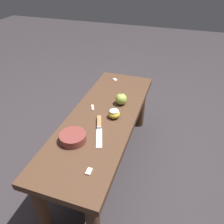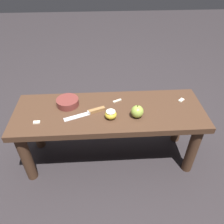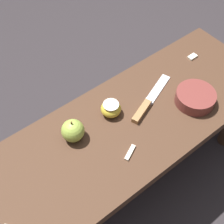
{
  "view_description": "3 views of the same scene",
  "coord_description": "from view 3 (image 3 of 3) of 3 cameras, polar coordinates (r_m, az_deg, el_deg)",
  "views": [
    {
      "loc": [
        -1.03,
        -0.4,
        1.25
      ],
      "look_at": [
        0.01,
        -0.06,
        0.47
      ],
      "focal_mm": 35.0,
      "sensor_mm": 36.0,
      "label": 1
    },
    {
      "loc": [
        -0.05,
        -1.07,
        1.31
      ],
      "look_at": [
        0.01,
        -0.06,
        0.47
      ],
      "focal_mm": 35.0,
      "sensor_mm": 36.0,
      "label": 2
    },
    {
      "loc": [
        0.41,
        0.45,
        1.32
      ],
      "look_at": [
        0.01,
        -0.06,
        0.47
      ],
      "focal_mm": 50.0,
      "sensor_mm": 36.0,
      "label": 3
    }
  ],
  "objects": [
    {
      "name": "apple_slice_near_knife",
      "position": [
        1.01,
        3.31,
        -7.4
      ],
      "size": [
        0.06,
        0.04,
        0.01
      ],
      "color": "silver",
      "rests_on": "wooden_bench"
    },
    {
      "name": "ground_plane",
      "position": [
        1.46,
        1.83,
        -12.53
      ],
      "size": [
        8.0,
        8.0,
        0.0
      ],
      "primitive_type": "plane",
      "color": "#2D282B"
    },
    {
      "name": "wooden_bench",
      "position": [
        1.14,
        2.29,
        -4.85
      ],
      "size": [
        1.2,
        0.41,
        0.44
      ],
      "color": "#472D1E",
      "rests_on": "ground_plane"
    },
    {
      "name": "bowl",
      "position": [
        1.15,
        14.98,
        2.58
      ],
      "size": [
        0.14,
        0.14,
        0.05
      ],
      "color": "brown",
      "rests_on": "wooden_bench"
    },
    {
      "name": "knife",
      "position": [
        1.12,
        6.32,
        1.38
      ],
      "size": [
        0.25,
        0.12,
        0.02
      ],
      "rotation": [
        0.0,
        0.0,
        -2.78
      ],
      "color": "silver",
      "rests_on": "wooden_bench"
    },
    {
      "name": "apple_cut",
      "position": [
        1.08,
        -0.19,
        0.62
      ],
      "size": [
        0.07,
        0.07,
        0.05
      ],
      "color": "gold",
      "rests_on": "wooden_bench"
    },
    {
      "name": "apple_slice_near_bowl",
      "position": [
        1.33,
        14.49,
        9.76
      ],
      "size": [
        0.04,
        0.02,
        0.01
      ],
      "color": "silver",
      "rests_on": "wooden_bench"
    },
    {
      "name": "apple_whole",
      "position": [
        1.02,
        -7.17,
        -3.4
      ],
      "size": [
        0.08,
        0.08,
        0.09
      ],
      "color": "#9EB747",
      "rests_on": "wooden_bench"
    }
  ]
}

